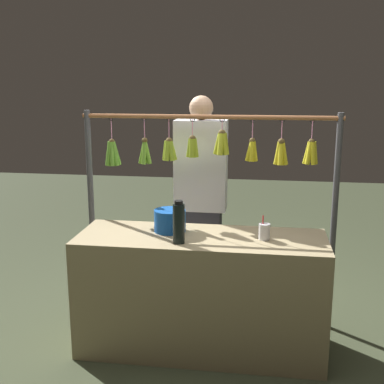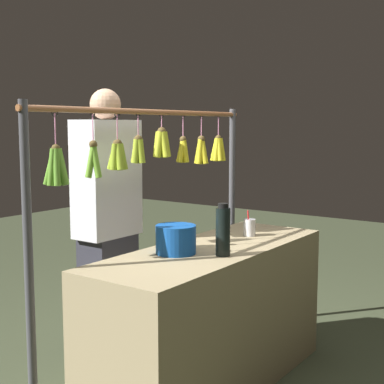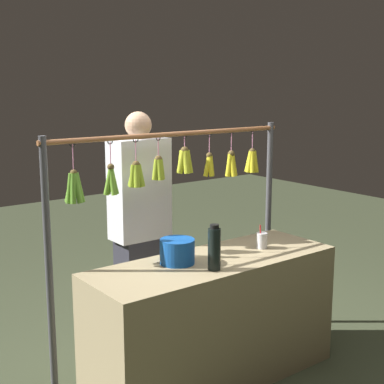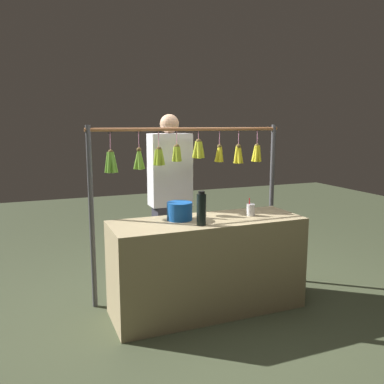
{
  "view_description": "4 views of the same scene",
  "coord_description": "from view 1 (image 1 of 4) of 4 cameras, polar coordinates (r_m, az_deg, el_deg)",
  "views": [
    {
      "loc": [
        -0.4,
        3.13,
        1.83
      ],
      "look_at": [
        0.06,
        0.0,
        1.11
      ],
      "focal_mm": 46.62,
      "sensor_mm": 36.0,
      "label": 1
    },
    {
      "loc": [
        2.51,
        1.66,
        1.48
      ],
      "look_at": [
        0.19,
        0.0,
        1.14
      ],
      "focal_mm": 51.63,
      "sensor_mm": 36.0,
      "label": 2
    },
    {
      "loc": [
        2.16,
        2.59,
        1.89
      ],
      "look_at": [
        0.17,
        0.0,
        1.26
      ],
      "focal_mm": 52.59,
      "sensor_mm": 36.0,
      "label": 3
    },
    {
      "loc": [
        1.39,
        3.08,
        1.62
      ],
      "look_at": [
        0.14,
        0.0,
        1.06
      ],
      "focal_mm": 38.16,
      "sensor_mm": 36.0,
      "label": 4
    }
  ],
  "objects": [
    {
      "name": "ground_plane",
      "position": [
        3.64,
        1.01,
        -17.29
      ],
      "size": [
        12.0,
        12.0,
        0.0
      ],
      "primitive_type": "plane",
      "color": "#3D452D"
    },
    {
      "name": "market_counter",
      "position": [
        3.46,
        1.04,
        -11.48
      ],
      "size": [
        1.65,
        0.58,
        0.81
      ],
      "primitive_type": "cube",
      "color": "tan",
      "rests_on": "ground"
    },
    {
      "name": "display_rack",
      "position": [
        3.63,
        1.78,
        2.31
      ],
      "size": [
        1.87,
        0.13,
        1.6
      ],
      "color": "#4C4C51",
      "rests_on": "ground"
    },
    {
      "name": "water_bottle",
      "position": [
        3.14,
        -1.53,
        -3.54
      ],
      "size": [
        0.08,
        0.08,
        0.28
      ],
      "color": "black",
      "rests_on": "market_counter"
    },
    {
      "name": "blue_bucket",
      "position": [
        3.4,
        -2.54,
        -3.29
      ],
      "size": [
        0.21,
        0.21,
        0.15
      ],
      "primitive_type": "cylinder",
      "color": "#144EA6",
      "rests_on": "market_counter"
    },
    {
      "name": "drink_cup",
      "position": [
        3.27,
        8.27,
        -4.5
      ],
      "size": [
        0.07,
        0.07,
        0.16
      ],
      "color": "silver",
      "rests_on": "market_counter"
    },
    {
      "name": "vendor_person",
      "position": [
        3.99,
        1.02,
        -1.49
      ],
      "size": [
        0.4,
        0.22,
        1.7
      ],
      "color": "#2D2D38",
      "rests_on": "ground"
    }
  ]
}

